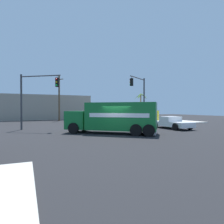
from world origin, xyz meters
TOP-DOWN VIEW (x-y plane):
  - ground_plane at (0.00, 0.00)m, footprint 100.00×100.00m
  - sidewalk_corner_far at (13.36, 13.36)m, footprint 12.56×12.56m
  - delivery_truck at (0.11, 0.86)m, footprint 8.02×7.24m
  - traffic_light_primary at (-6.57, 6.89)m, footprint 3.86×2.82m
  - traffic_light_secondary at (6.76, 7.00)m, footprint 3.62×2.49m
  - pickup_white at (7.98, 2.23)m, footprint 2.28×5.21m
  - vending_machine_red at (12.70, 11.68)m, footprint 1.12×1.16m
  - palm_tree_far at (13.83, 18.13)m, footprint 2.58×3.05m
  - utility_pole at (-1.61, 22.03)m, footprint 1.25×1.94m
  - building_backdrop at (-3.48, 27.97)m, footprint 17.93×6.00m

SIDE VIEW (x-z plane):
  - ground_plane at x=0.00m, z-range 0.00..0.00m
  - sidewalk_corner_far at x=13.36m, z-range 0.00..0.14m
  - pickup_white at x=7.98m, z-range 0.04..1.42m
  - vending_machine_red at x=12.70m, z-range 0.14..1.99m
  - delivery_truck at x=0.11m, z-range 0.07..2.90m
  - building_backdrop at x=-3.48m, z-range 0.00..5.08m
  - palm_tree_far at x=13.83m, z-range 0.98..6.23m
  - traffic_light_primary at x=-6.57m, z-range 0.97..6.95m
  - traffic_light_secondary at x=6.76m, z-range 1.13..7.52m
  - utility_pole at x=-1.61m, z-range 0.14..8.60m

